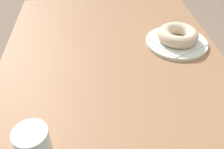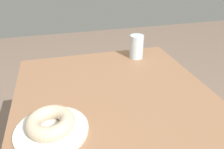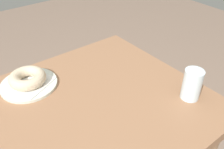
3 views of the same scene
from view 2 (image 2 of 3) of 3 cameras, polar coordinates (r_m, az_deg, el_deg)
name	(u,v)px [view 2 (image 2 of 3)]	position (r m, az deg, el deg)	size (l,w,h in m)	color
table	(121,136)	(0.78, 2.42, -15.60)	(0.90, 0.68, 0.71)	#986A49
plate_sugar_ring	(52,130)	(0.64, -15.41, -13.82)	(0.20, 0.20, 0.01)	silver
napkin_sugar_ring	(51,128)	(0.64, -15.49, -13.38)	(0.14, 0.14, 0.00)	white
donut_sugar_ring	(50,122)	(0.62, -15.75, -11.91)	(0.13, 0.13, 0.04)	beige
water_glass	(136,47)	(1.02, 6.37, 7.22)	(0.06, 0.06, 0.11)	silver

